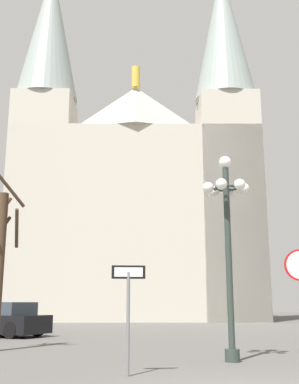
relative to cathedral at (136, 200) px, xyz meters
The scene contains 3 objects.
cathedral is the anchor object (origin of this frame).
one_way_arrow_sign 31.52m from the cathedral, 95.45° to the right, with size 0.69×0.07×2.14m.
street_lamp 29.00m from the cathedral, 90.39° to the right, with size 1.25×1.12×5.18m.
Camera 1 is at (-2.54, -7.53, 1.40)m, focal length 44.59 mm.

